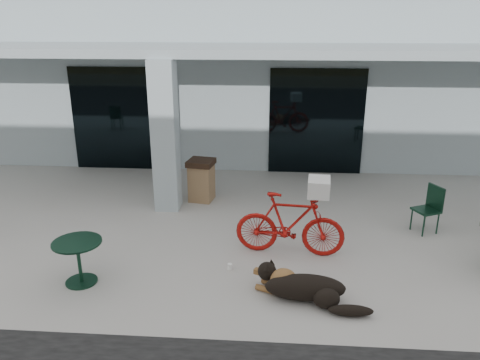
# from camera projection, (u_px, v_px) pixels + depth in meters

# --- Properties ---
(ground) EXTENTS (80.00, 80.00, 0.00)m
(ground) POSITION_uv_depth(u_px,v_px,m) (228.00, 262.00, 7.83)
(ground) COLOR #A8A69F
(ground) RESTS_ON ground
(building) EXTENTS (22.00, 7.00, 4.50)m
(building) POSITION_uv_depth(u_px,v_px,m) (253.00, 71.00, 15.09)
(building) COLOR #9FAFB4
(building) RESTS_ON ground
(storefront_glass_left) EXTENTS (2.80, 0.06, 2.70)m
(storefront_glass_left) POSITION_uv_depth(u_px,v_px,m) (125.00, 119.00, 12.29)
(storefront_glass_left) COLOR black
(storefront_glass_left) RESTS_ON ground
(storefront_glass_right) EXTENTS (2.40, 0.06, 2.70)m
(storefront_glass_right) POSITION_uv_depth(u_px,v_px,m) (316.00, 122.00, 11.95)
(storefront_glass_right) COLOR black
(storefront_glass_right) RESTS_ON ground
(column) EXTENTS (0.50, 0.50, 3.12)m
(column) POSITION_uv_depth(u_px,v_px,m) (165.00, 137.00, 9.58)
(column) COLOR #9FAFB4
(column) RESTS_ON ground
(overhang) EXTENTS (22.00, 2.80, 0.18)m
(overhang) POSITION_uv_depth(u_px,v_px,m) (243.00, 50.00, 10.16)
(overhang) COLOR #9FAFB4
(overhang) RESTS_ON column
(bicycle) EXTENTS (1.90, 0.70, 1.12)m
(bicycle) POSITION_uv_depth(u_px,v_px,m) (290.00, 224.00, 7.95)
(bicycle) COLOR #A7120D
(bicycle) RESTS_ON ground
(laundry_basket) EXTENTS (0.40, 0.51, 0.28)m
(laundry_basket) POSITION_uv_depth(u_px,v_px,m) (319.00, 187.00, 7.65)
(laundry_basket) COLOR white
(laundry_basket) RESTS_ON bicycle
(dog) EXTENTS (1.41, 0.95, 0.45)m
(dog) POSITION_uv_depth(u_px,v_px,m) (305.00, 286.00, 6.73)
(dog) COLOR black
(dog) RESTS_ON ground
(cup_near_dog) EXTENTS (0.09, 0.09, 0.10)m
(cup_near_dog) POSITION_uv_depth(u_px,v_px,m) (230.00, 267.00, 7.60)
(cup_near_dog) COLOR white
(cup_near_dog) RESTS_ON ground
(cafe_table_near) EXTENTS (0.77, 0.77, 0.70)m
(cafe_table_near) POSITION_uv_depth(u_px,v_px,m) (79.00, 262.00, 7.13)
(cafe_table_near) COLOR #113222
(cafe_table_near) RESTS_ON ground
(cafe_chair_far_b) EXTENTS (0.58, 0.56, 0.91)m
(cafe_chair_far_b) POSITION_uv_depth(u_px,v_px,m) (426.00, 210.00, 8.81)
(cafe_chair_far_b) COLOR #113222
(cafe_chair_far_b) RESTS_ON ground
(trash_receptacle) EXTENTS (0.63, 0.63, 0.93)m
(trash_receptacle) POSITION_uv_depth(u_px,v_px,m) (201.00, 180.00, 10.37)
(trash_receptacle) COLOR olive
(trash_receptacle) RESTS_ON ground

